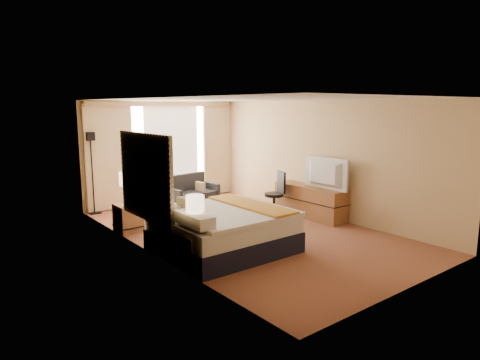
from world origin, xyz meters
TOP-DOWN VIEW (x-y plane):
  - floor at (0.00, 0.00)m, footprint 4.20×7.00m
  - ceiling at (0.00, 0.00)m, footprint 4.20×7.00m
  - wall_back at (0.00, 3.50)m, footprint 4.20×0.02m
  - wall_front at (0.00, -3.50)m, footprint 4.20×0.02m
  - wall_left at (-2.10, 0.00)m, footprint 0.02×7.00m
  - wall_right at (2.10, 0.00)m, footprint 0.02×7.00m
  - headboard at (-2.06, 0.20)m, footprint 0.06×1.85m
  - nightstand_left at (-1.87, -1.05)m, footprint 0.45×0.52m
  - nightstand_right at (-1.87, 1.45)m, footprint 0.45×0.52m
  - media_dresser at (1.83, 0.00)m, footprint 0.50×1.80m
  - window at (0.25, 3.47)m, footprint 2.30×0.02m
  - curtains at (-0.00, 3.39)m, footprint 4.12×0.19m
  - bed at (-1.06, -0.65)m, footprint 2.09×1.91m
  - loveseat at (0.24, 2.49)m, footprint 1.36×0.85m
  - floor_lamp at (-1.90, 3.30)m, footprint 0.24×0.24m
  - desk_chair at (1.32, 0.57)m, footprint 0.50×0.50m
  - lamp_left at (-1.86, -1.06)m, footprint 0.28×0.28m
  - lamp_right at (-1.86, 1.42)m, footprint 0.31×0.31m
  - tissue_box at (-1.83, -1.13)m, footprint 0.15×0.15m
  - telephone at (-1.75, 1.52)m, footprint 0.19×0.16m
  - television at (1.78, -0.38)m, footprint 0.19×1.18m

SIDE VIEW (x-z plane):
  - floor at x=0.00m, z-range -0.01..0.01m
  - loveseat at x=0.24m, z-range -0.14..0.66m
  - nightstand_left at x=-1.87m, z-range 0.00..0.55m
  - nightstand_right at x=-1.87m, z-range 0.00..0.55m
  - media_dresser at x=1.83m, z-range 0.00..0.70m
  - bed at x=-1.06m, z-range -0.14..0.88m
  - desk_chair at x=1.32m, z-range -0.06..0.95m
  - telephone at x=-1.75m, z-range 0.55..0.62m
  - tissue_box at x=-1.83m, z-range 0.55..0.67m
  - lamp_left at x=-1.86m, z-range 0.71..1.31m
  - television at x=1.78m, z-range 0.70..1.38m
  - lamp_right at x=-1.86m, z-range 0.73..1.38m
  - headboard at x=-2.06m, z-range 0.53..2.03m
  - wall_back at x=0.00m, z-range 0.00..2.60m
  - wall_front at x=0.00m, z-range 0.00..2.60m
  - wall_left at x=-2.10m, z-range 0.00..2.60m
  - wall_right at x=2.10m, z-range 0.00..2.60m
  - window at x=0.25m, z-range 0.17..2.47m
  - floor_lamp at x=-1.90m, z-range 0.39..2.28m
  - curtains at x=0.00m, z-range 0.13..2.69m
  - ceiling at x=0.00m, z-range 2.59..2.61m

